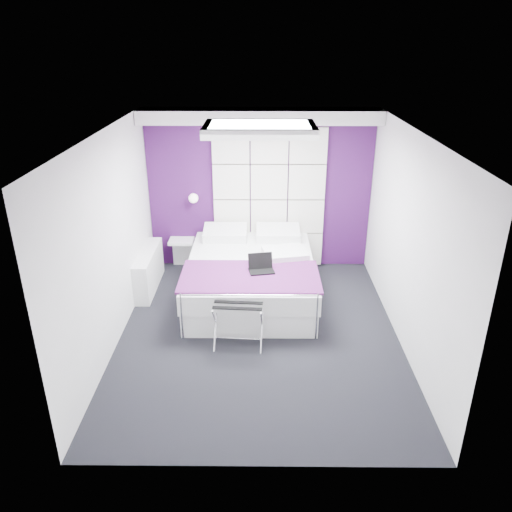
% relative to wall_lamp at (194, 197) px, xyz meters
% --- Properties ---
extents(floor, '(4.40, 4.40, 0.00)m').
position_rel_wall_lamp_xyz_m(floor, '(1.05, -2.06, -1.22)').
color(floor, black).
rests_on(floor, ground).
extents(ceiling, '(4.40, 4.40, 0.00)m').
position_rel_wall_lamp_xyz_m(ceiling, '(1.05, -2.06, 1.38)').
color(ceiling, white).
rests_on(ceiling, wall_back).
extents(wall_back, '(3.60, 0.00, 3.60)m').
position_rel_wall_lamp_xyz_m(wall_back, '(1.05, 0.14, 0.08)').
color(wall_back, white).
rests_on(wall_back, floor).
extents(wall_left, '(0.00, 4.40, 4.40)m').
position_rel_wall_lamp_xyz_m(wall_left, '(-0.75, -2.06, 0.08)').
color(wall_left, white).
rests_on(wall_left, floor).
extents(wall_right, '(0.00, 4.40, 4.40)m').
position_rel_wall_lamp_xyz_m(wall_right, '(2.85, -2.06, 0.08)').
color(wall_right, white).
rests_on(wall_right, floor).
extents(accent_wall, '(3.58, 0.02, 2.58)m').
position_rel_wall_lamp_xyz_m(accent_wall, '(1.05, 0.13, 0.08)').
color(accent_wall, '#3C1049').
rests_on(accent_wall, wall_back).
extents(soffit, '(3.58, 0.50, 0.20)m').
position_rel_wall_lamp_xyz_m(soffit, '(1.05, -0.11, 1.28)').
color(soffit, white).
rests_on(soffit, wall_back).
extents(headboard, '(1.80, 0.08, 2.30)m').
position_rel_wall_lamp_xyz_m(headboard, '(1.20, 0.08, -0.05)').
color(headboard, white).
rests_on(headboard, wall_back).
extents(skylight, '(1.36, 0.86, 0.12)m').
position_rel_wall_lamp_xyz_m(skylight, '(1.05, -1.46, 1.33)').
color(skylight, white).
rests_on(skylight, ceiling).
extents(wall_lamp, '(0.15, 0.15, 0.15)m').
position_rel_wall_lamp_xyz_m(wall_lamp, '(0.00, 0.00, 0.00)').
color(wall_lamp, white).
rests_on(wall_lamp, wall_back).
extents(radiator, '(0.22, 1.20, 0.60)m').
position_rel_wall_lamp_xyz_m(radiator, '(-0.64, -0.76, -0.92)').
color(radiator, white).
rests_on(radiator, floor).
extents(bed, '(1.87, 2.26, 0.79)m').
position_rel_wall_lamp_xyz_m(bed, '(0.93, -1.04, -0.89)').
color(bed, white).
rests_on(bed, floor).
extents(nightstand, '(0.40, 0.31, 0.04)m').
position_rel_wall_lamp_xyz_m(nightstand, '(-0.24, -0.04, -0.73)').
color(nightstand, white).
rests_on(nightstand, wall_back).
extents(luggage_rack, '(0.60, 0.44, 0.59)m').
position_rel_wall_lamp_xyz_m(luggage_rack, '(0.80, -2.27, -0.92)').
color(luggage_rack, silver).
rests_on(luggage_rack, floor).
extents(laptop, '(0.33, 0.24, 0.24)m').
position_rel_wall_lamp_xyz_m(laptop, '(1.08, -1.46, -0.52)').
color(laptop, black).
rests_on(laptop, bed).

